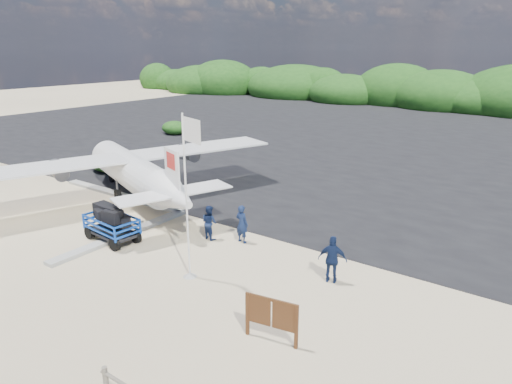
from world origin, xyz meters
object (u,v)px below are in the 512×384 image
at_px(baggage_cart, 113,241).
at_px(crew_c, 333,259).
at_px(flagpole, 190,276).
at_px(signboard, 271,341).
at_px(crew_a, 242,224).
at_px(crew_b, 209,222).
at_px(aircraft_small, 331,129).

height_order(baggage_cart, crew_c, crew_c).
height_order(flagpole, signboard, flagpole).
relative_size(baggage_cart, crew_a, 1.59).
relative_size(signboard, crew_b, 1.13).
xyz_separation_m(signboard, crew_c, (-0.16, 4.00, 0.85)).
distance_m(flagpole, crew_c, 5.03).
distance_m(baggage_cart, aircraft_small, 30.74).
bearing_deg(crew_b, aircraft_small, -64.27).
relative_size(baggage_cart, crew_c, 1.52).
height_order(crew_c, aircraft_small, crew_c).
bearing_deg(signboard, crew_a, 124.15).
distance_m(crew_a, crew_c, 4.65).
bearing_deg(crew_c, crew_b, -22.71).
xyz_separation_m(signboard, aircraft_small, (-14.25, 32.18, 0.00)).
xyz_separation_m(crew_a, crew_c, (4.56, -0.90, 0.04)).
relative_size(signboard, crew_c, 0.97).
height_order(baggage_cart, flagpole, flagpole).
distance_m(crew_a, aircraft_small, 28.91).
bearing_deg(crew_a, baggage_cart, 37.50).
xyz_separation_m(flagpole, crew_b, (-1.65, 2.96, 0.73)).
distance_m(flagpole, signboard, 4.63).
bearing_deg(crew_c, aircraft_small, -82.33).
bearing_deg(signboard, crew_b, 134.24).
height_order(baggage_cart, crew_b, crew_b).
bearing_deg(crew_c, signboard, 73.37).
distance_m(baggage_cart, signboard, 9.39).
xyz_separation_m(baggage_cart, aircraft_small, (-5.04, 30.33, 0.00)).
height_order(flagpole, crew_c, flagpole).
height_order(crew_a, aircraft_small, crew_a).
relative_size(flagpole, aircraft_small, 0.80).
bearing_deg(crew_a, crew_b, 24.15).
xyz_separation_m(crew_a, crew_b, (-1.33, -0.51, -0.08)).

